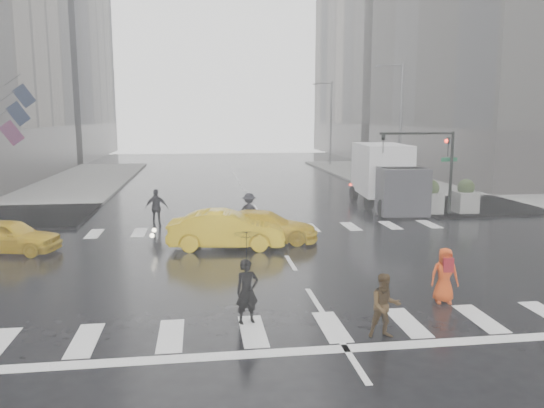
{
  "coord_description": "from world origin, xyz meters",
  "views": [
    {
      "loc": [
        -3.24,
        -18.36,
        5.22
      ],
      "look_at": [
        -0.41,
        2.0,
        1.85
      ],
      "focal_mm": 35.0,
      "sensor_mm": 36.0,
      "label": 1
    }
  ],
  "objects": [
    {
      "name": "planter_east",
      "position": [
        11.0,
        8.2,
        0.98
      ],
      "size": [
        1.1,
        1.1,
        1.8
      ],
      "color": "slate",
      "rests_on": "ground"
    },
    {
      "name": "pedestrian_black",
      "position": [
        -2.09,
        -5.45,
        1.61
      ],
      "size": [
        1.2,
        1.21,
        2.43
      ],
      "rotation": [
        0.0,
        0.0,
        0.28
      ],
      "color": "black",
      "rests_on": "ground"
    },
    {
      "name": "taxi_front",
      "position": [
        -10.6,
        2.95,
        0.66
      ],
      "size": [
        4.14,
        2.44,
        1.32
      ],
      "primitive_type": "imported",
      "rotation": [
        0.0,
        0.0,
        1.33
      ],
      "color": "#DFB10B",
      "rests_on": "ground"
    },
    {
      "name": "taxi_rear",
      "position": [
        -0.53,
        3.47,
        0.66
      ],
      "size": [
        4.31,
        2.72,
        1.31
      ],
      "primitive_type": "imported",
      "rotation": [
        0.0,
        0.0,
        1.34
      ],
      "color": "#DFB10B",
      "rests_on": "ground"
    },
    {
      "name": "flag_cluster",
      "position": [
        -15.08,
        18.5,
        5.64
      ],
      "size": [
        2.87,
        3.06,
        4.69
      ],
      "color": "#59595B",
      "rests_on": "ground"
    },
    {
      "name": "street_lamp_far",
      "position": [
        10.87,
        38.0,
        4.95
      ],
      "size": [
        2.15,
        0.22,
        9.0
      ],
      "color": "#59595B",
      "rests_on": "ground"
    },
    {
      "name": "pedestrian_brown",
      "position": [
        1.08,
        -6.8,
        0.79
      ],
      "size": [
        0.79,
        0.63,
        1.57
      ],
      "primitive_type": "imported",
      "rotation": [
        0.0,
        0.0,
        -0.04
      ],
      "color": "#3F2D16",
      "rests_on": "ground"
    },
    {
      "name": "ground",
      "position": [
        0.0,
        0.0,
        0.0
      ],
      "size": [
        120.0,
        120.0,
        0.0
      ],
      "primitive_type": "plane",
      "color": "black",
      "rests_on": "ground"
    },
    {
      "name": "traffic_signal_pole",
      "position": [
        9.01,
        8.01,
        3.22
      ],
      "size": [
        4.45,
        0.42,
        4.5
      ],
      "color": "black",
      "rests_on": "ground"
    },
    {
      "name": "pedestrian_orange",
      "position": [
        3.61,
        -4.68,
        0.8
      ],
      "size": [
        0.86,
        0.64,
        1.59
      ],
      "rotation": [
        0.0,
        0.0,
        -0.19
      ],
      "color": "#CD3D0E",
      "rests_on": "ground"
    },
    {
      "name": "box_truck",
      "position": [
        7.46,
        10.75,
        1.96
      ],
      "size": [
        2.59,
        6.9,
        3.66
      ],
      "rotation": [
        0.0,
        0.0,
        -0.09
      ],
      "color": "white",
      "rests_on": "ground"
    },
    {
      "name": "sidewalk_ne",
      "position": [
        19.5,
        17.5,
        0.07
      ],
      "size": [
        35.0,
        35.0,
        0.15
      ],
      "primitive_type": "cube",
      "color": "slate",
      "rests_on": "ground"
    },
    {
      "name": "taxi_mid",
      "position": [
        -2.19,
        2.53,
        0.77
      ],
      "size": [
        4.79,
        2.11,
        1.53
      ],
      "primitive_type": "imported",
      "rotation": [
        0.0,
        0.0,
        1.46
      ],
      "color": "#DFB10B",
      "rests_on": "ground"
    },
    {
      "name": "road_markings",
      "position": [
        0.0,
        0.0,
        0.01
      ],
      "size": [
        18.0,
        48.0,
        0.01
      ],
      "primitive_type": null,
      "color": "silver",
      "rests_on": "ground"
    },
    {
      "name": "planter_west",
      "position": [
        7.0,
        8.2,
        0.98
      ],
      "size": [
        1.1,
        1.1,
        1.8
      ],
      "color": "slate",
      "rests_on": "ground"
    },
    {
      "name": "pedestrian_far_b",
      "position": [
        -0.95,
        5.89,
        0.87
      ],
      "size": [
        1.24,
        0.86,
        1.74
      ],
      "primitive_type": "imported",
      "rotation": [
        0.0,
        0.0,
        2.92
      ],
      "color": "black",
      "rests_on": "ground"
    },
    {
      "name": "pedestrian_far_a",
      "position": [
        -5.29,
        7.31,
        0.91
      ],
      "size": [
        1.1,
        0.71,
        1.82
      ],
      "primitive_type": "imported",
      "rotation": [
        0.0,
        0.0,
        3.09
      ],
      "color": "black",
      "rests_on": "ground"
    },
    {
      "name": "street_lamp_near",
      "position": [
        10.87,
        18.0,
        4.95
      ],
      "size": [
        2.15,
        0.22,
        9.0
      ],
      "color": "#59595B",
      "rests_on": "ground"
    },
    {
      "name": "building_ne_far",
      "position": [
        29.0,
        56.0,
        16.27
      ],
      "size": [
        26.05,
        26.05,
        36.0
      ],
      "color": "gray",
      "rests_on": "ground"
    },
    {
      "name": "planter_mid",
      "position": [
        9.0,
        8.2,
        0.98
      ],
      "size": [
        1.1,
        1.1,
        1.8
      ],
      "color": "slate",
      "rests_on": "ground"
    }
  ]
}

